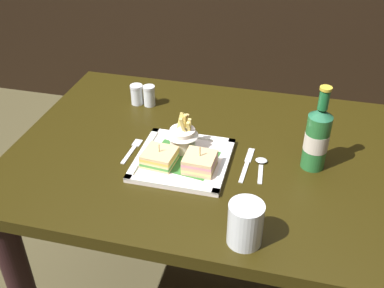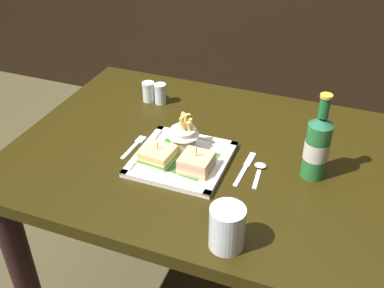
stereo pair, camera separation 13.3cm
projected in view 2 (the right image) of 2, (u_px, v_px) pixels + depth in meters
The scene contains 12 objects.
dining_table at pixel (202, 185), 1.46m from camera, with size 1.14×0.85×0.75m.
square_plate at pixel (181, 159), 1.32m from camera, with size 0.27×0.27×0.02m.
sandwich_half_left at pixel (158, 155), 1.30m from camera, with size 0.10×0.09×0.06m.
sandwich_half_right at pixel (196, 163), 1.27m from camera, with size 0.09×0.09×0.08m.
fries_cup at pixel (183, 135), 1.34m from camera, with size 0.09×0.09×0.12m.
beer_bottle at pixel (317, 146), 1.22m from camera, with size 0.07×0.07×0.25m.
water_glass at pixel (227, 229), 1.03m from camera, with size 0.08×0.08×0.11m.
fork at pixel (135, 145), 1.39m from camera, with size 0.03×0.13×0.00m.
knife at pixel (246, 167), 1.30m from camera, with size 0.02×0.17×0.00m.
spoon at pixel (260, 169), 1.29m from camera, with size 0.03×0.12×0.01m.
salt_shaker at pixel (149, 93), 1.62m from camera, with size 0.04×0.04×0.07m.
pepper_shaker at pixel (160, 95), 1.60m from camera, with size 0.04×0.04×0.07m.
Camera 2 is at (0.38, -1.07, 1.53)m, focal length 42.41 mm.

